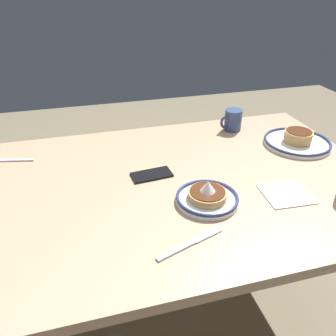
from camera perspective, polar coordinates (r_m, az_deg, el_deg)
The scene contains 9 objects.
ground_plane at distance 1.71m, azimuth 1.11°, elevation -23.63°, with size 6.00×6.00×0.00m, color #72674F.
dining_table at distance 1.23m, azimuth 1.41°, elevation -5.18°, with size 1.47×0.97×0.74m.
plate_near_main at distance 1.53m, azimuth 21.01°, elevation 4.32°, with size 0.28×0.28×0.06m.
plate_center_pancakes at distance 1.08m, azimuth 6.65°, elevation -4.87°, with size 0.20×0.20×0.08m.
coffee_mug at distance 1.59m, azimuth 10.86°, elevation 8.01°, with size 0.11×0.08×0.10m.
cell_phone at distance 1.22m, azimuth -2.79°, elevation -1.13°, with size 0.14×0.07×0.01m, color black.
paper_napkin at distance 1.18m, azimuth 19.33°, elevation -4.18°, with size 0.15×0.14×0.00m, color white.
fork_near at distance 1.45m, azimuth -25.54°, elevation 1.18°, with size 0.20×0.06×0.01m.
butter_knife at distance 0.93m, azimuth 3.81°, elevation -12.62°, with size 0.21×0.09×0.01m.
Camera 1 is at (0.29, 0.96, 1.38)m, focal length 36.04 mm.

